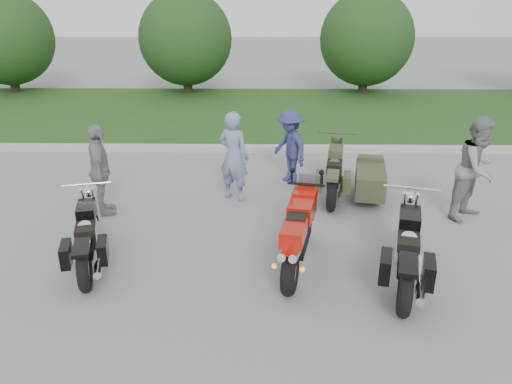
{
  "coord_description": "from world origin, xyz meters",
  "views": [
    {
      "loc": [
        0.03,
        -6.59,
        3.97
      ],
      "look_at": [
        -0.08,
        1.18,
        0.8
      ],
      "focal_mm": 35.0,
      "sensor_mm": 36.0,
      "label": 1
    }
  ],
  "objects_px": {
    "person_stripe": "(234,156)",
    "person_grey": "(477,169)",
    "sportbike_red": "(298,232)",
    "cruiser_right": "(407,254)",
    "person_back": "(100,170)",
    "cruiser_left": "(88,240)",
    "cruiser_sidecar": "(355,178)",
    "person_denim": "(290,147)"
  },
  "relations": [
    {
      "from": "cruiser_left",
      "to": "person_denim",
      "type": "distance_m",
      "value": 4.92
    },
    {
      "from": "cruiser_right",
      "to": "person_grey",
      "type": "height_order",
      "value": "person_grey"
    },
    {
      "from": "cruiser_sidecar",
      "to": "person_grey",
      "type": "bearing_deg",
      "value": -14.01
    },
    {
      "from": "cruiser_sidecar",
      "to": "person_stripe",
      "type": "distance_m",
      "value": 2.49
    },
    {
      "from": "cruiser_left",
      "to": "person_denim",
      "type": "bearing_deg",
      "value": 34.39
    },
    {
      "from": "cruiser_left",
      "to": "cruiser_right",
      "type": "relative_size",
      "value": 0.91
    },
    {
      "from": "sportbike_red",
      "to": "cruiser_right",
      "type": "relative_size",
      "value": 0.9
    },
    {
      "from": "person_back",
      "to": "person_stripe",
      "type": "bearing_deg",
      "value": -89.93
    },
    {
      "from": "person_grey",
      "to": "person_back",
      "type": "xyz_separation_m",
      "value": [
        -6.89,
        0.05,
        -0.09
      ]
    },
    {
      "from": "cruiser_right",
      "to": "sportbike_red",
      "type": "bearing_deg",
      "value": 179.96
    },
    {
      "from": "sportbike_red",
      "to": "person_grey",
      "type": "distance_m",
      "value": 3.86
    },
    {
      "from": "sportbike_red",
      "to": "person_back",
      "type": "height_order",
      "value": "person_back"
    },
    {
      "from": "cruiser_right",
      "to": "person_stripe",
      "type": "height_order",
      "value": "person_stripe"
    },
    {
      "from": "cruiser_left",
      "to": "cruiser_sidecar",
      "type": "relative_size",
      "value": 0.92
    },
    {
      "from": "cruiser_left",
      "to": "person_back",
      "type": "relative_size",
      "value": 1.27
    },
    {
      "from": "cruiser_right",
      "to": "person_back",
      "type": "distance_m",
      "value": 5.61
    },
    {
      "from": "person_denim",
      "to": "person_back",
      "type": "distance_m",
      "value": 4.0
    },
    {
      "from": "cruiser_left",
      "to": "cruiser_right",
      "type": "distance_m",
      "value": 4.74
    },
    {
      "from": "cruiser_left",
      "to": "person_stripe",
      "type": "xyz_separation_m",
      "value": [
        2.08,
        2.69,
        0.46
      ]
    },
    {
      "from": "sportbike_red",
      "to": "person_stripe",
      "type": "height_order",
      "value": "person_stripe"
    },
    {
      "from": "person_stripe",
      "to": "person_grey",
      "type": "xyz_separation_m",
      "value": [
        4.46,
        -0.82,
        0.05
      ]
    },
    {
      "from": "sportbike_red",
      "to": "cruiser_left",
      "type": "relative_size",
      "value": 0.98
    },
    {
      "from": "sportbike_red",
      "to": "person_denim",
      "type": "bearing_deg",
      "value": 101.32
    },
    {
      "from": "cruiser_right",
      "to": "person_grey",
      "type": "xyz_separation_m",
      "value": [
        1.82,
        2.31,
        0.47
      ]
    },
    {
      "from": "sportbike_red",
      "to": "cruiser_sidecar",
      "type": "xyz_separation_m",
      "value": [
        1.33,
        2.79,
        -0.18
      ]
    },
    {
      "from": "person_back",
      "to": "cruiser_right",
      "type": "bearing_deg",
      "value": -132.41
    },
    {
      "from": "sportbike_red",
      "to": "person_stripe",
      "type": "xyz_separation_m",
      "value": [
        -1.11,
        2.71,
        0.29
      ]
    },
    {
      "from": "cruiser_left",
      "to": "person_grey",
      "type": "xyz_separation_m",
      "value": [
        6.54,
        1.87,
        0.52
      ]
    },
    {
      "from": "cruiser_right",
      "to": "person_stripe",
      "type": "bearing_deg",
      "value": 145.42
    },
    {
      "from": "cruiser_left",
      "to": "person_grey",
      "type": "relative_size",
      "value": 1.15
    },
    {
      "from": "person_denim",
      "to": "cruiser_right",
      "type": "bearing_deg",
      "value": -11.36
    },
    {
      "from": "cruiser_left",
      "to": "person_back",
      "type": "height_order",
      "value": "person_back"
    },
    {
      "from": "cruiser_sidecar",
      "to": "person_grey",
      "type": "xyz_separation_m",
      "value": [
        2.01,
        -0.9,
        0.53
      ]
    },
    {
      "from": "cruiser_right",
      "to": "person_grey",
      "type": "distance_m",
      "value": 2.98
    },
    {
      "from": "sportbike_red",
      "to": "person_grey",
      "type": "height_order",
      "value": "person_grey"
    },
    {
      "from": "sportbike_red",
      "to": "person_stripe",
      "type": "relative_size",
      "value": 1.2
    },
    {
      "from": "person_stripe",
      "to": "sportbike_red",
      "type": "bearing_deg",
      "value": 140.04
    },
    {
      "from": "cruiser_left",
      "to": "person_grey",
      "type": "bearing_deg",
      "value": 1.71
    },
    {
      "from": "sportbike_red",
      "to": "person_denim",
      "type": "height_order",
      "value": "person_denim"
    },
    {
      "from": "cruiser_right",
      "to": "cruiser_left",
      "type": "bearing_deg",
      "value": -170.04
    },
    {
      "from": "sportbike_red",
      "to": "cruiser_right",
      "type": "bearing_deg",
      "value": -3.28
    },
    {
      "from": "cruiser_left",
      "to": "person_back",
      "type": "bearing_deg",
      "value": 86.03
    }
  ]
}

